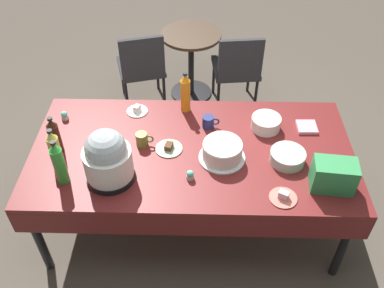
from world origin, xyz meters
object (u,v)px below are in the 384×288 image
object	(u,v)px
dessert_plate_white	(137,110)
cupcake_vanilla	(116,149)
dessert_plate_sage	(169,148)
soda_bottle_cola	(55,136)
soda_bottle_orange_juice	(185,93)
coffee_mug_navy	(209,122)
frosted_layer_cake	(222,151)
slow_cooker	(107,158)
soda_carton	(334,175)
maroon_chair_right	(237,66)
round_cafe_table	(191,53)
potluck_table	(192,156)
glass_salad_bowl	(287,157)
ceramic_snack_bowl	(266,123)
cupcake_berry	(190,175)
cupcake_lemon	(64,116)
soda_bottle_ginger_ale	(55,149)
soda_bottle_lime_soda	(59,163)
dessert_plate_coral	(283,197)
maroon_chair_left	(142,65)
coffee_mug_olive	(142,139)

from	to	relation	value
dessert_plate_white	cupcake_vanilla	world-z (taller)	cupcake_vanilla
dessert_plate_sage	soda_bottle_cola	bearing A→B (deg)	-177.46
soda_bottle_orange_juice	coffee_mug_navy	size ratio (longest dim) A/B	2.68
frosted_layer_cake	coffee_mug_navy	size ratio (longest dim) A/B	2.54
slow_cooker	soda_carton	xyz separation A→B (m)	(1.38, -0.04, -0.07)
dessert_plate_white	maroon_chair_right	bearing A→B (deg)	51.61
soda_bottle_cola	round_cafe_table	world-z (taller)	soda_bottle_cola
potluck_table	slow_cooker	world-z (taller)	slow_cooker
glass_salad_bowl	dessert_plate_white	xyz separation A→B (m)	(-1.06, 0.50, -0.03)
ceramic_snack_bowl	cupcake_berry	size ratio (longest dim) A/B	3.12
soda_bottle_cola	maroon_chair_right	bearing A→B (deg)	48.60
cupcake_lemon	coffee_mug_navy	world-z (taller)	coffee_mug_navy
cupcake_lemon	soda_bottle_ginger_ale	xyz separation A→B (m)	(0.07, -0.46, 0.10)
cupcake_vanilla	soda_bottle_cola	bearing A→B (deg)	178.89
potluck_table	slow_cooker	xyz separation A→B (m)	(-0.51, -0.27, 0.24)
cupcake_vanilla	soda_bottle_lime_soda	size ratio (longest dim) A/B	0.20
dessert_plate_coral	cupcake_lemon	world-z (taller)	cupcake_lemon
soda_bottle_ginger_ale	cupcake_berry	bearing A→B (deg)	-7.21
soda_bottle_lime_soda	soda_carton	xyz separation A→B (m)	(1.68, -0.01, -0.06)
soda_bottle_cola	coffee_mug_navy	xyz separation A→B (m)	(1.02, 0.28, -0.09)
cupcake_lemon	maroon_chair_right	bearing A→B (deg)	40.33
dessert_plate_sage	dessert_plate_white	xyz separation A→B (m)	(-0.27, 0.41, 0.00)
slow_cooker	maroon_chair_left	xyz separation A→B (m)	(-0.02, 1.73, -0.43)
ceramic_snack_bowl	soda_bottle_orange_juice	distance (m)	0.62
soda_carton	round_cafe_table	xyz separation A→B (m)	(-0.92, 1.99, -0.35)
coffee_mug_olive	soda_bottle_ginger_ale	bearing A→B (deg)	-159.54
dessert_plate_sage	cupcake_lemon	distance (m)	0.85
glass_salad_bowl	soda_carton	distance (m)	0.33
soda_carton	round_cafe_table	size ratio (longest dim) A/B	0.36
slow_cooker	soda_bottle_cola	size ratio (longest dim) A/B	1.29
frosted_layer_cake	coffee_mug_navy	xyz separation A→B (m)	(-0.09, 0.32, -0.02)
cupcake_lemon	soda_carton	world-z (taller)	soda_carton
frosted_layer_cake	soda_bottle_lime_soda	distance (m)	1.03
dessert_plate_sage	soda_carton	distance (m)	1.08
dessert_plate_coral	coffee_mug_olive	xyz separation A→B (m)	(-0.91, 0.46, 0.04)
potluck_table	dessert_plate_white	xyz separation A→B (m)	(-0.42, 0.40, 0.07)
cupcake_lemon	soda_bottle_orange_juice	bearing A→B (deg)	8.50
glass_salad_bowl	soda_bottle_cola	bearing A→B (deg)	177.77
slow_cooker	cupcake_lemon	world-z (taller)	slow_cooker
dessert_plate_coral	round_cafe_table	xyz separation A→B (m)	(-0.61, 2.10, -0.27)
coffee_mug_navy	round_cafe_table	xyz separation A→B (m)	(-0.16, 1.44, -0.30)
potluck_table	maroon_chair_left	xyz separation A→B (m)	(-0.53, 1.46, -0.20)
potluck_table	cupcake_berry	distance (m)	0.28
round_cafe_table	cupcake_vanilla	bearing A→B (deg)	-104.89
frosted_layer_cake	maroon_chair_left	size ratio (longest dim) A/B	0.37
slow_cooker	soda_bottle_cola	world-z (taller)	slow_cooker
glass_salad_bowl	cupcake_lemon	bearing A→B (deg)	165.79
dessert_plate_coral	dessert_plate_sage	world-z (taller)	dessert_plate_coral
coffee_mug_olive	round_cafe_table	size ratio (longest dim) A/B	0.17
potluck_table	soda_bottle_orange_juice	distance (m)	0.49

